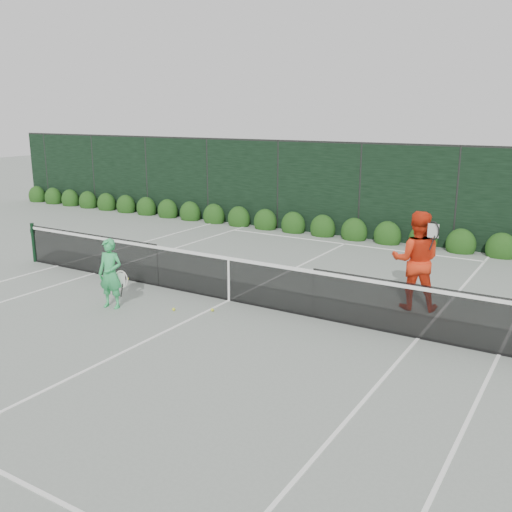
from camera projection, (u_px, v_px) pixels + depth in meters
The scene contains 8 objects.
ground at pixel (229, 301), 12.36m from camera, with size 80.00×80.00×0.00m, color gray.
tennis_net at pixel (228, 277), 12.25m from camera, with size 12.90×0.10×1.07m.
player_woman at pixel (110, 274), 11.77m from camera, with size 0.65×0.45×1.46m.
player_man at pixel (416, 260), 11.66m from camera, with size 1.17×1.02×2.05m.
court_lines at pixel (229, 300), 12.36m from camera, with size 11.03×23.83×0.01m.
windscreen_fence at pixel (140, 260), 9.75m from camera, with size 32.00×21.07×3.06m.
hedge_row at pixel (354, 232), 18.22m from camera, with size 31.66×0.65×0.94m.
tennis_balls at pixel (169, 298), 12.42m from camera, with size 3.14×1.21×0.07m.
Camera 1 is at (6.62, -9.72, 3.97)m, focal length 40.00 mm.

